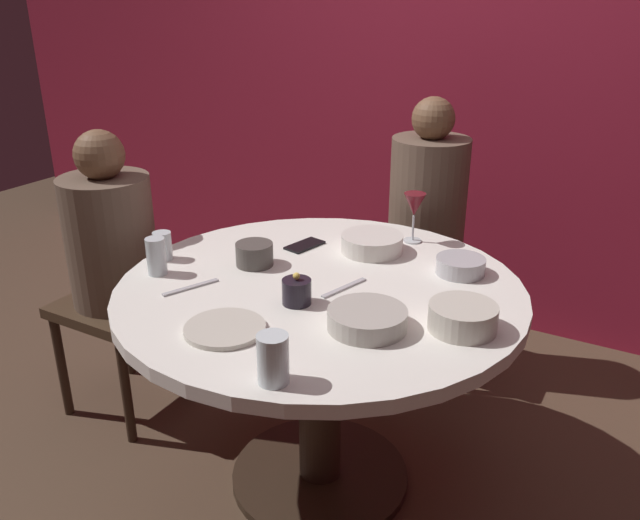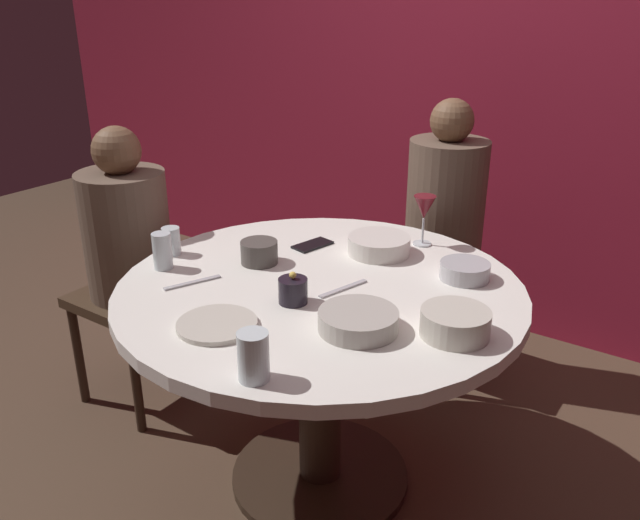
% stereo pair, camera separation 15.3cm
% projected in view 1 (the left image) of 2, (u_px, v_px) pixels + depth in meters
% --- Properties ---
extents(ground_plane, '(8.00, 8.00, 0.00)m').
position_uv_depth(ground_plane, '(320.00, 478.00, 2.24)').
color(ground_plane, '#4C3828').
extents(back_wall, '(6.00, 0.10, 2.60)m').
position_uv_depth(back_wall, '(483.00, 50.00, 2.92)').
color(back_wall, maroon).
rests_on(back_wall, ground).
extents(dining_table, '(1.23, 1.23, 0.74)m').
position_uv_depth(dining_table, '(320.00, 334.00, 2.02)').
color(dining_table, white).
rests_on(dining_table, ground).
extents(seated_diner_left, '(0.40, 0.40, 1.11)m').
position_uv_depth(seated_diner_left, '(111.00, 245.00, 2.37)').
color(seated_diner_left, '#3F2D1E').
rests_on(seated_diner_left, ground).
extents(seated_diner_back, '(0.40, 0.40, 1.17)m').
position_uv_depth(seated_diner_back, '(427.00, 208.00, 2.67)').
color(seated_diner_back, '#3F2D1E').
rests_on(seated_diner_back, ground).
extents(candle_holder, '(0.08, 0.08, 0.09)m').
position_uv_depth(candle_holder, '(297.00, 291.00, 1.82)').
color(candle_holder, black).
rests_on(candle_holder, dining_table).
extents(wine_glass, '(0.08, 0.08, 0.18)m').
position_uv_depth(wine_glass, '(414.00, 207.00, 2.24)').
color(wine_glass, silver).
rests_on(wine_glass, dining_table).
extents(dinner_plate, '(0.21, 0.21, 0.01)m').
position_uv_depth(dinner_plate, '(225.00, 329.00, 1.69)').
color(dinner_plate, beige).
rests_on(dinner_plate, dining_table).
extents(cell_phone, '(0.10, 0.15, 0.01)m').
position_uv_depth(cell_phone, '(305.00, 245.00, 2.24)').
color(cell_phone, black).
rests_on(cell_phone, dining_table).
extents(bowl_serving_large, '(0.15, 0.15, 0.05)m').
position_uv_depth(bowl_serving_large, '(460.00, 266.00, 2.02)').
color(bowl_serving_large, '#B7B7BC').
rests_on(bowl_serving_large, dining_table).
extents(bowl_salad_center, '(0.21, 0.21, 0.05)m').
position_uv_depth(bowl_salad_center, '(367.00, 319.00, 1.69)').
color(bowl_salad_center, '#B2ADA3').
rests_on(bowl_salad_center, dining_table).
extents(bowl_small_white, '(0.12, 0.12, 0.07)m').
position_uv_depth(bowl_small_white, '(254.00, 254.00, 2.08)').
color(bowl_small_white, '#4C4742').
rests_on(bowl_small_white, dining_table).
extents(bowl_sauce_side, '(0.21, 0.21, 0.06)m').
position_uv_depth(bowl_sauce_side, '(372.00, 243.00, 2.19)').
color(bowl_sauce_side, silver).
rests_on(bowl_sauce_side, dining_table).
extents(bowl_rice_portion, '(0.18, 0.18, 0.07)m').
position_uv_depth(bowl_rice_portion, '(463.00, 317.00, 1.68)').
color(bowl_rice_portion, beige).
rests_on(bowl_rice_portion, dining_table).
extents(cup_near_candle, '(0.06, 0.06, 0.09)m').
position_uv_depth(cup_near_candle, '(163.00, 246.00, 2.12)').
color(cup_near_candle, silver).
rests_on(cup_near_candle, dining_table).
extents(cup_by_left_diner, '(0.07, 0.07, 0.12)m').
position_uv_depth(cup_by_left_diner, '(273.00, 359.00, 1.45)').
color(cup_by_left_diner, silver).
rests_on(cup_by_left_diner, dining_table).
extents(cup_by_right_diner, '(0.06, 0.06, 0.12)m').
position_uv_depth(cup_by_right_diner, '(156.00, 256.00, 2.00)').
color(cup_by_right_diner, silver).
rests_on(cup_by_right_diner, dining_table).
extents(fork_near_plate, '(0.06, 0.18, 0.01)m').
position_uv_depth(fork_near_plate, '(344.00, 288.00, 1.92)').
color(fork_near_plate, '#B7B7BC').
rests_on(fork_near_plate, dining_table).
extents(knife_near_plate, '(0.08, 0.17, 0.01)m').
position_uv_depth(knife_near_plate, '(191.00, 287.00, 1.93)').
color(knife_near_plate, '#B7B7BC').
rests_on(knife_near_plate, dining_table).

